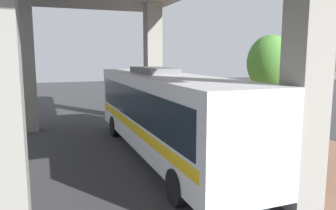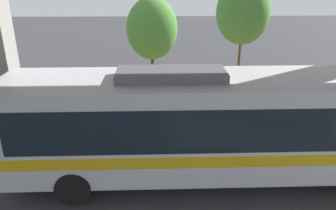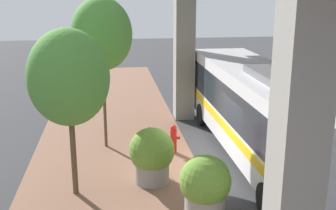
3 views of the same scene
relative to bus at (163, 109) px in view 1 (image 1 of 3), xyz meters
The scene contains 8 objects.
ground_plane 3.05m from the bus, 165.55° to the right, with size 80.00×80.00×0.00m, color #38383A.
sidewalk_strip 5.66m from the bus, behind, with size 6.00×40.00×0.02m.
bus is the anchor object (origin of this frame).
fire_hydrant 3.44m from the bus, 160.83° to the left, with size 0.51×0.25×1.13m.
planter_front 4.89m from the bus, 127.01° to the right, with size 1.40×1.40×1.85m.
planter_middle 4.39m from the bus, 161.55° to the right, with size 1.47×1.47×1.85m.
street_tree_near 6.46m from the bus, 159.29° to the left, with size 2.28×2.28×5.83m.
street_tree_far 6.95m from the bus, 164.34° to the right, with size 2.35×2.35×5.06m.
Camera 1 is at (6.68, 12.62, 3.99)m, focal length 35.00 mm.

